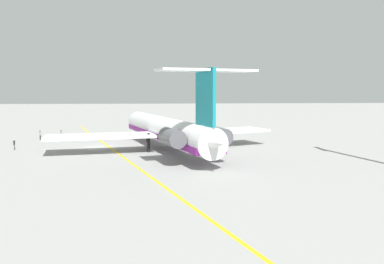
{
  "coord_description": "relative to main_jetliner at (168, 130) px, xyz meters",
  "views": [
    {
      "loc": [
        63.85,
        9.81,
        9.12
      ],
      "look_at": [
        3.93,
        14.83,
        2.71
      ],
      "focal_mm": 37.28,
      "sensor_mm": 36.0,
      "label": 1
    }
  ],
  "objects": [
    {
      "name": "ground",
      "position": [
        -5.0,
        -11.15,
        -3.15
      ],
      "size": [
        396.39,
        396.39,
        0.0
      ],
      "primitive_type": "plane",
      "color": "gray"
    },
    {
      "name": "main_jetliner",
      "position": [
        0.0,
        0.0,
        0.0
      ],
      "size": [
        38.84,
        34.84,
        11.55
      ],
      "rotation": [
        0.0,
        0.0,
        3.43
      ],
      "color": "white",
      "rests_on": "ground"
    },
    {
      "name": "ground_crew_near_nose",
      "position": [
        -3.17,
        -23.29,
        -2.11
      ],
      "size": [
        0.39,
        0.26,
        1.65
      ],
      "rotation": [
        0.0,
        0.0,
        1.94
      ],
      "color": "black",
      "rests_on": "ground"
    },
    {
      "name": "ground_crew_near_tail",
      "position": [
        -15.49,
        -22.98,
        -2.07
      ],
      "size": [
        0.27,
        0.42,
        1.71
      ],
      "rotation": [
        0.0,
        0.0,
        2.91
      ],
      "color": "black",
      "rests_on": "ground"
    },
    {
      "name": "ground_crew_portside",
      "position": [
        -15.69,
        -19.27,
        -2.06
      ],
      "size": [
        0.27,
        0.4,
        1.72
      ],
      "rotation": [
        0.0,
        0.0,
        0.47
      ],
      "color": "black",
      "rests_on": "ground"
    },
    {
      "name": "safety_cone_nose",
      "position": [
        -23.17,
        10.29,
        -2.87
      ],
      "size": [
        0.4,
        0.4,
        0.55
      ],
      "primitive_type": "cone",
      "color": "#EA590F",
      "rests_on": "ground"
    },
    {
      "name": "taxiway_centreline",
      "position": [
        -1.07,
        -8.07,
        -3.15
      ],
      "size": [
        84.51,
        26.7,
        0.01
      ],
      "primitive_type": "cube",
      "rotation": [
        0.0,
        0.0,
        3.44
      ],
      "color": "gold",
      "rests_on": "ground"
    }
  ]
}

